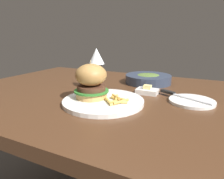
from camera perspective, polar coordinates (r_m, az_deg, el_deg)
name	(u,v)px	position (r m, az deg, el deg)	size (l,w,h in m)	color
dining_table	(119,112)	(0.84, 1.98, -6.58)	(1.39, 0.89, 0.74)	#472B19
main_plate	(103,101)	(0.69, -2.58, -3.34)	(0.28, 0.28, 0.01)	white
burger_sandwich	(91,81)	(0.70, -5.97, 2.41)	(0.12, 0.12, 0.13)	tan
fries_pile	(116,100)	(0.66, 1.26, -2.94)	(0.09, 0.09, 0.02)	#EABC5B
wine_glass	(97,58)	(0.85, -4.45, 8.83)	(0.07, 0.07, 0.18)	silver
bread_plate	(192,101)	(0.75, 21.84, -3.12)	(0.16, 0.16, 0.01)	white
table_knife	(180,96)	(0.78, 18.78, -1.64)	(0.19, 0.11, 0.01)	silver
butter_dish	(147,91)	(0.81, 10.03, -0.40)	(0.08, 0.06, 0.04)	white
soup_bowl	(148,79)	(1.00, 10.27, 3.10)	(0.22, 0.22, 0.05)	#2D384C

